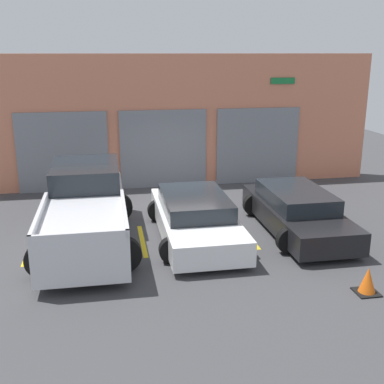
# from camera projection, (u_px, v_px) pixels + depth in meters

# --- Properties ---
(ground_plane) EXTENTS (28.00, 28.00, 0.00)m
(ground_plane) POSITION_uv_depth(u_px,v_px,m) (182.00, 212.00, 14.70)
(ground_plane) COLOR #3D3D3F
(shophouse_building) EXTENTS (15.03, 0.68, 4.65)m
(shophouse_building) POSITION_uv_depth(u_px,v_px,m) (167.00, 122.00, 17.16)
(shophouse_building) COLOR #D17A5B
(shophouse_building) RESTS_ON ground
(pickup_truck) EXTENTS (2.51, 5.51, 1.76)m
(pickup_truck) POSITION_uv_depth(u_px,v_px,m) (86.00, 210.00, 12.23)
(pickup_truck) COLOR silver
(pickup_truck) RESTS_ON ground
(sedan_white) EXTENTS (2.25, 4.70, 1.14)m
(sedan_white) POSITION_uv_depth(u_px,v_px,m) (195.00, 217.00, 12.54)
(sedan_white) COLOR white
(sedan_white) RESTS_ON ground
(sedan_side) EXTENTS (2.15, 4.62, 1.15)m
(sedan_side) POSITION_uv_depth(u_px,v_px,m) (296.00, 211.00, 13.01)
(sedan_side) COLOR black
(sedan_side) RESTS_ON ground
(parking_stripe_far_left) EXTENTS (0.12, 2.20, 0.01)m
(parking_stripe_far_left) POSITION_uv_depth(u_px,v_px,m) (30.00, 248.00, 11.96)
(parking_stripe_far_left) COLOR gold
(parking_stripe_far_left) RESTS_ON ground
(parking_stripe_left) EXTENTS (0.12, 2.20, 0.01)m
(parking_stripe_left) POSITION_uv_depth(u_px,v_px,m) (142.00, 241.00, 12.43)
(parking_stripe_left) COLOR gold
(parking_stripe_left) RESTS_ON ground
(parking_stripe_centre) EXTENTS (0.12, 2.20, 0.01)m
(parking_stripe_centre) POSITION_uv_depth(u_px,v_px,m) (246.00, 234.00, 12.90)
(parking_stripe_centre) COLOR gold
(parking_stripe_centre) RESTS_ON ground
(parking_stripe_right) EXTENTS (0.12, 2.20, 0.01)m
(parking_stripe_right) POSITION_uv_depth(u_px,v_px,m) (343.00, 227.00, 13.38)
(parking_stripe_right) COLOR gold
(parking_stripe_right) RESTS_ON ground
(traffic_cone) EXTENTS (0.47, 0.47, 0.55)m
(traffic_cone) POSITION_uv_depth(u_px,v_px,m) (368.00, 282.00, 9.67)
(traffic_cone) COLOR black
(traffic_cone) RESTS_ON ground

